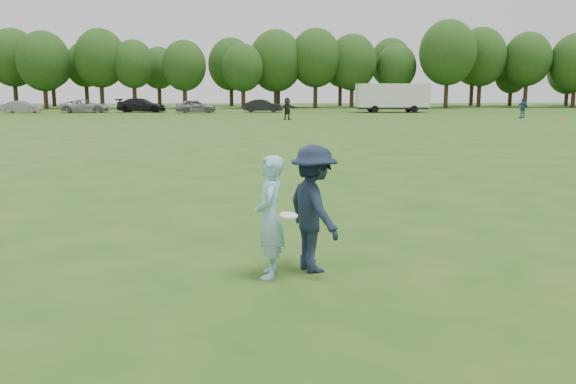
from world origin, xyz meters
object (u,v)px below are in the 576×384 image
Objects in this scene: thrower at (270,217)px; car_c at (85,106)px; car_b at (22,107)px; car_d at (141,105)px; cargo_trailer at (392,96)px; defender at (314,209)px; field_cone at (563,120)px; car_f at (263,106)px; player_far_d at (287,109)px; player_far_b at (523,108)px; car_e at (196,106)px.

car_c is at bearing -158.28° from thrower.
car_c is at bearing -92.88° from car_b.
car_d is 0.60× the size of cargo_trailer.
defender is 6.57× the size of field_cone.
car_c is 17.32× the size of field_cone.
car_f is (1.16, 60.53, -0.20)m from thrower.
player_far_d reaches higher than car_d.
defender is 1.08× the size of player_far_b.
cargo_trailer is (41.11, -1.10, 1.11)m from car_b.
player_far_d is at bearing -117.93° from player_far_b.
car_c is at bearing -141.52° from player_far_b.
field_cone is (50.72, -20.74, -0.51)m from car_b.
player_far_b is 40.30m from car_d.
car_f is at bearing 139.27° from field_cone.
player_far_b is 27.59m from car_f.
car_e is at bearing -179.44° from cargo_trailer.
car_c is at bearing 109.60° from player_far_d.
defender is 63.44m from car_c.
player_far_d is 0.37× the size of car_c.
thrower is 47.12m from field_cone.
player_far_d is at bearing -179.12° from thrower.
player_far_d is 0.48× the size of car_b.
car_f is at bearing -176.41° from thrower.
car_b is 19.23m from car_e.
defender is 0.36× the size of car_d.
thrower reaches higher than field_cone.
defender is at bearing -121.92° from field_cone.
player_far_b reaches higher than car_f.
defender is 0.22× the size of cargo_trailer.
cargo_trailer is at bearing -35.89° from defender.
car_b is at bearing 117.18° from player_far_d.
player_far_d is at bearing -124.25° from car_b.
car_b is (-50.31, 14.07, -0.25)m from player_far_b.
thrower is at bearing 89.80° from defender.
car_d is (-37.42, 14.97, -0.13)m from player_far_b.
car_b is 0.45× the size of cargo_trailer.
thrower is 0.34× the size of car_d.
car_e is (6.29, -2.21, -0.04)m from car_d.
player_far_d reaches higher than thrower.
car_e is at bearing -103.37° from car_c.
field_cone is (24.60, 39.49, -0.84)m from defender.
thrower is 0.42× the size of car_f.
car_b is at bearing -152.50° from thrower.
cargo_trailer is at bearing 169.91° from thrower.
player_far_b is 15.92m from cargo_trailer.
car_d is at bearing 99.10° from player_far_d.
player_far_d is 16.28m from car_f.
car_b is at bearing -138.96° from player_far_b.
player_far_b is (24.88, 46.42, -0.01)m from thrower.
thrower is at bearing -104.78° from cargo_trailer.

